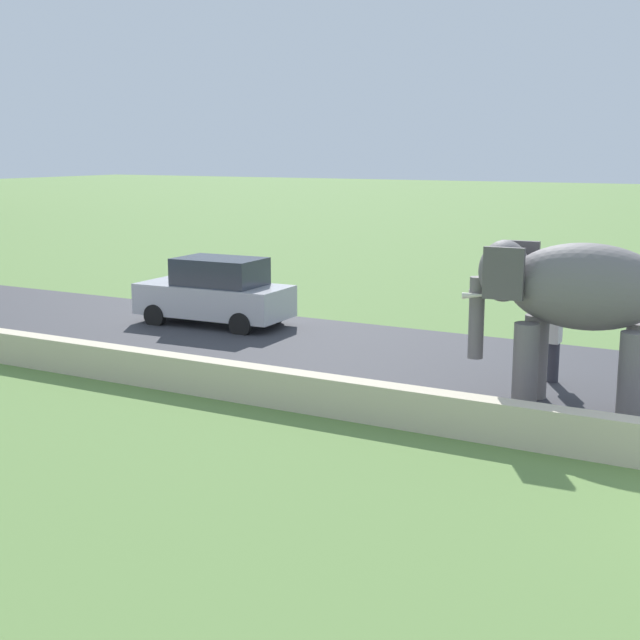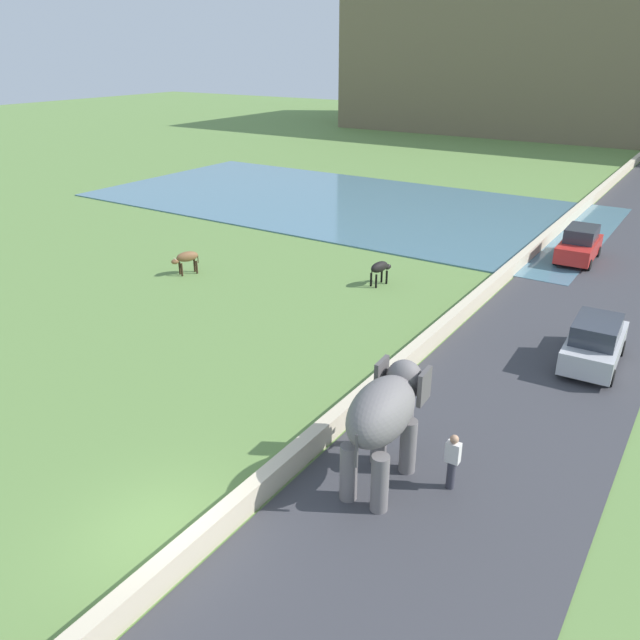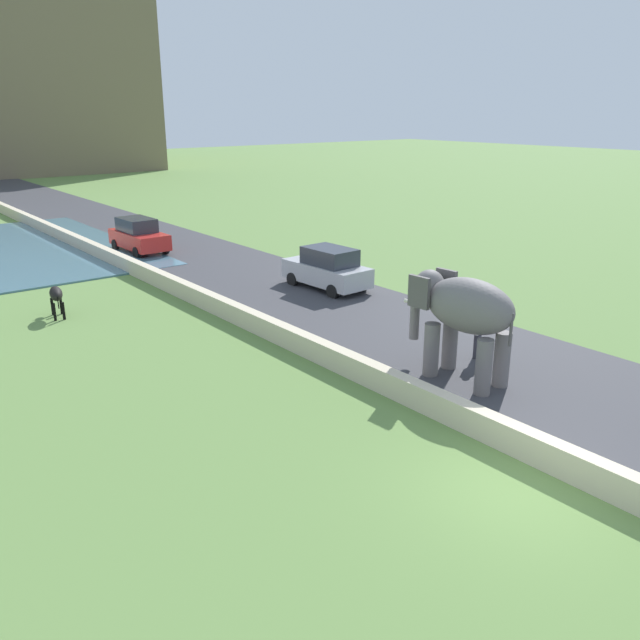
{
  "view_description": "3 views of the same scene",
  "coord_description": "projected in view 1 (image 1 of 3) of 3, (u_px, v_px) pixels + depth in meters",
  "views": [
    {
      "loc": [
        -11.7,
        1.16,
        4.56
      ],
      "look_at": [
        2.19,
        8.81,
        1.44
      ],
      "focal_mm": 49.09,
      "sensor_mm": 36.0,
      "label": 1
    },
    {
      "loc": [
        9.39,
        -7.6,
        10.44
      ],
      "look_at": [
        -2.22,
        10.21,
        1.15
      ],
      "focal_mm": 35.43,
      "sensor_mm": 36.0,
      "label": 2
    },
    {
      "loc": [
        -10.21,
        -6.43,
        7.34
      ],
      "look_at": [
        1.47,
        8.36,
        1.18
      ],
      "focal_mm": 36.6,
      "sensor_mm": 36.0,
      "label": 3
    }
  ],
  "objects": [
    {
      "name": "elephant",
      "position": [
        572.0,
        297.0,
        15.07
      ],
      "size": [
        1.55,
        3.5,
        2.99
      ],
      "color": "slate",
      "rests_on": "ground"
    },
    {
      "name": "person_beside_elephant",
      "position": [
        554.0,
        341.0,
        16.99
      ],
      "size": [
        0.36,
        0.22,
        1.63
      ],
      "color": "#33333D",
      "rests_on": "ground"
    },
    {
      "name": "car_silver",
      "position": [
        216.0,
        292.0,
        22.65
      ],
      "size": [
        1.92,
        4.07,
        1.8
      ],
      "color": "#B7B7BC",
      "rests_on": "ground"
    },
    {
      "name": "road_surface",
      "position": [
        15.0,
        315.0,
        24.15
      ],
      "size": [
        7.0,
        120.0,
        0.06
      ],
      "primitive_type": "cube",
      "color": "#38383D",
      "rests_on": "ground"
    }
  ]
}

